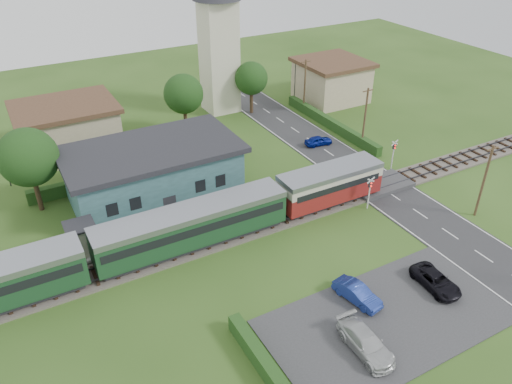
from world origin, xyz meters
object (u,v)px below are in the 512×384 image
house_east (331,80)px  pedestrian_far (101,240)px  crossing_signal_near (370,189)px  car_park_blue (357,293)px  car_park_silver (366,342)px  car_park_dark (436,281)px  car_on_road (319,141)px  house_west (68,128)px  train (155,237)px  church_tower (218,31)px  pedestrian_near (243,196)px  equipment_hut (82,238)px  station_building (154,172)px  crossing_signal_far (394,150)px

house_east → pedestrian_far: size_ratio=4.87×
crossing_signal_near → car_park_blue: size_ratio=0.87×
car_park_silver → car_park_dark: (8.36, 2.12, -0.09)m
car_on_road → house_west: bearing=70.9°
train → pedestrian_far: train is taller
church_tower → pedestrian_near: (-8.70, -22.93, -8.83)m
equipment_hut → house_west: bearing=81.4°
crossing_signal_near → car_park_silver: bearing=-130.3°
station_building → car_park_dark: 26.22m
house_west → pedestrian_far: bearing=-94.7°
house_west → car_park_dark: (18.78, -36.21, -2.14)m
station_building → car_park_silver: bearing=-77.4°
equipment_hut → house_east: size_ratio=0.29×
station_building → pedestrian_far: 9.24m
house_east → crossing_signal_far: house_east is taller
crossing_signal_far → car_on_road: 9.16m
equipment_hut → car_on_road: (28.08, 7.50, -1.15)m
house_east → car_park_dark: bearing=-114.7°
crossing_signal_near → car_on_road: (3.68, 13.11, -1.55)m
equipment_hut → pedestrian_far: 1.45m
train → crossing_signal_far: 26.78m
house_west → crossing_signal_near: (21.40, -25.41, -0.65)m
crossing_signal_far → pedestrian_near: size_ratio=1.73×
church_tower → pedestrian_far: church_tower is taller
church_tower → car_park_silver: bearing=-103.0°
church_tower → station_building: bearing=-131.4°
car_on_road → car_park_blue: 25.35m
house_west → car_on_road: 28.02m
church_tower → house_west: (-20.00, -3.00, -7.43)m
church_tower → car_park_blue: (-7.17, -37.50, -9.52)m
car_park_dark → pedestrian_near: size_ratio=2.18×
church_tower → house_west: size_ratio=1.63×
station_building → house_west: (-5.00, 14.01, 0.10)m
house_west → crossing_signal_near: bearing=-49.9°
station_building → pedestrian_near: size_ratio=8.44×
house_west → car_park_blue: bearing=-69.6°
church_tower → house_east: 17.21m
house_west → crossing_signal_near: house_west is taller
house_east → pedestrian_far: house_east is taller
car_park_silver → pedestrian_near: 18.44m
train → house_west: bearing=94.8°
house_east → pedestrian_far: 41.44m
pedestrian_near → house_west: bearing=-51.5°
crossing_signal_far → train: bearing=-174.9°
crossing_signal_far → car_park_silver: 25.42m
car_on_road → car_park_silver: bearing=157.7°
train → crossing_signal_near: 19.62m
house_east → pedestrian_far: (-36.68, -19.25, -1.44)m
station_building → crossing_signal_far: 24.51m
house_west → car_park_silver: 39.78m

